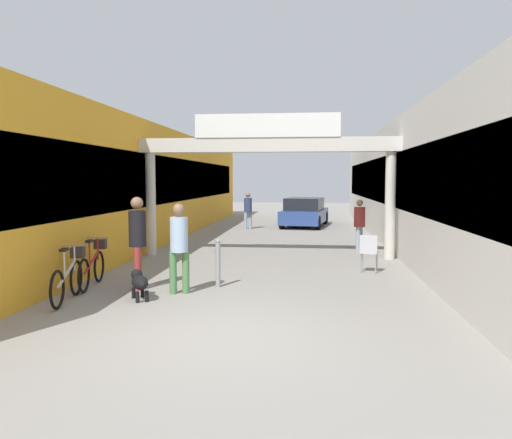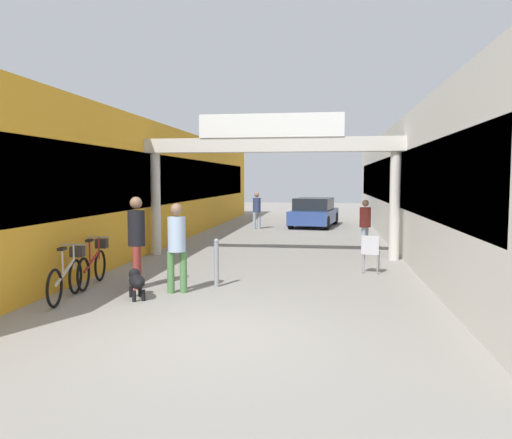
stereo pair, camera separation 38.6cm
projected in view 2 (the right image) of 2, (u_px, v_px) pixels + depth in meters
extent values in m
plane|color=gray|center=(214.00, 335.00, 7.01)|extent=(80.00, 80.00, 0.00)
cube|color=gold|center=(146.00, 185.00, 18.43)|extent=(3.00, 26.00, 3.92)
cube|color=black|center=(185.00, 180.00, 18.20)|extent=(0.04, 23.40, 1.57)
cube|color=beige|center=(433.00, 186.00, 16.98)|extent=(3.00, 26.00, 3.92)
cube|color=black|center=(388.00, 180.00, 17.18)|extent=(0.04, 23.40, 1.57)
cylinder|color=beige|center=(156.00, 204.00, 14.36)|extent=(0.28, 0.28, 2.93)
cylinder|color=beige|center=(395.00, 206.00, 13.41)|extent=(0.28, 0.28, 2.93)
cube|color=beige|center=(271.00, 145.00, 13.75)|extent=(7.40, 0.44, 0.39)
cube|color=white|center=(271.00, 125.00, 13.51)|extent=(3.96, 0.10, 0.64)
cylinder|color=#4C7F47|center=(171.00, 272.00, 9.56)|extent=(0.17, 0.17, 0.80)
cylinder|color=#4C7F47|center=(183.00, 272.00, 9.59)|extent=(0.17, 0.17, 0.80)
cylinder|color=#A5BFE0|center=(177.00, 234.00, 9.51)|extent=(0.42, 0.42, 0.66)
sphere|color=#8C664C|center=(176.00, 209.00, 9.48)|extent=(0.28, 0.28, 0.23)
cylinder|color=#99332D|center=(138.00, 266.00, 10.11)|extent=(0.17, 0.17, 0.86)
cylinder|color=#99332D|center=(137.00, 268.00, 9.88)|extent=(0.17, 0.17, 0.86)
cylinder|color=black|center=(136.00, 228.00, 9.93)|extent=(0.42, 0.42, 0.71)
sphere|color=#8C664C|center=(136.00, 203.00, 9.89)|extent=(0.30, 0.30, 0.24)
cylinder|color=#8C9EB2|center=(364.00, 239.00, 15.11)|extent=(0.18, 0.18, 0.73)
cylinder|color=#8C9EB2|center=(366.00, 239.00, 15.31)|extent=(0.18, 0.18, 0.73)
cylinder|color=#99332D|center=(365.00, 217.00, 15.16)|extent=(0.44, 0.44, 0.60)
sphere|color=tan|center=(365.00, 203.00, 15.12)|extent=(0.27, 0.27, 0.21)
cylinder|color=#8C9EB2|center=(254.00, 221.00, 21.86)|extent=(0.20, 0.20, 0.75)
cylinder|color=#8C9EB2|center=(259.00, 220.00, 21.98)|extent=(0.20, 0.20, 0.75)
cylinder|color=navy|center=(257.00, 205.00, 21.87)|extent=(0.48, 0.48, 0.62)
sphere|color=#8C664C|center=(257.00, 195.00, 21.83)|extent=(0.30, 0.30, 0.21)
ellipsoid|color=black|center=(137.00, 281.00, 9.09)|extent=(0.55, 0.68, 0.25)
sphere|color=black|center=(134.00, 274.00, 9.34)|extent=(0.29, 0.29, 0.21)
sphere|color=white|center=(135.00, 280.00, 9.26)|extent=(0.21, 0.21, 0.15)
cylinder|color=black|center=(131.00, 292.00, 9.25)|extent=(0.10, 0.10, 0.20)
cylinder|color=black|center=(140.00, 291.00, 9.31)|extent=(0.10, 0.10, 0.20)
cylinder|color=black|center=(134.00, 296.00, 8.90)|extent=(0.10, 0.10, 0.20)
cylinder|color=black|center=(143.00, 295.00, 8.96)|extent=(0.10, 0.10, 0.20)
torus|color=black|center=(75.00, 276.00, 9.50)|extent=(0.15, 0.67, 0.67)
torus|color=black|center=(55.00, 288.00, 8.48)|extent=(0.15, 0.67, 0.67)
cube|color=beige|center=(65.00, 272.00, 8.98)|extent=(0.18, 0.94, 0.34)
cylinder|color=beige|center=(62.00, 261.00, 8.84)|extent=(0.04, 0.04, 0.42)
cube|color=black|center=(62.00, 249.00, 8.82)|extent=(0.13, 0.23, 0.05)
cylinder|color=beige|center=(74.00, 257.00, 9.41)|extent=(0.04, 0.04, 0.46)
cylinder|color=gray|center=(73.00, 245.00, 9.39)|extent=(0.46, 0.10, 0.03)
cube|color=#332D28|center=(77.00, 252.00, 9.60)|extent=(0.27, 0.23, 0.20)
torus|color=black|center=(100.00, 265.00, 10.72)|extent=(0.14, 0.67, 0.67)
torus|color=black|center=(83.00, 274.00, 9.70)|extent=(0.14, 0.67, 0.67)
cube|color=red|center=(92.00, 261.00, 10.19)|extent=(0.16, 0.94, 0.34)
cylinder|color=red|center=(90.00, 251.00, 10.06)|extent=(0.04, 0.04, 0.42)
cube|color=black|center=(89.00, 240.00, 10.04)|extent=(0.13, 0.23, 0.05)
cylinder|color=red|center=(99.00, 248.00, 10.63)|extent=(0.04, 0.04, 0.46)
cylinder|color=gray|center=(98.00, 237.00, 10.61)|extent=(0.46, 0.09, 0.03)
cube|color=#332D28|center=(102.00, 243.00, 10.82)|extent=(0.26, 0.23, 0.20)
cylinder|color=gray|center=(216.00, 265.00, 10.11)|extent=(0.10, 0.10, 0.91)
sphere|color=gray|center=(216.00, 241.00, 10.07)|extent=(0.10, 0.10, 0.10)
cylinder|color=gray|center=(364.00, 262.00, 11.89)|extent=(0.04, 0.04, 0.45)
cylinder|color=gray|center=(379.00, 262.00, 11.77)|extent=(0.04, 0.04, 0.45)
cylinder|color=gray|center=(362.00, 264.00, 11.57)|extent=(0.04, 0.04, 0.45)
cylinder|color=gray|center=(377.00, 265.00, 11.45)|extent=(0.04, 0.04, 0.45)
cube|color=silver|center=(371.00, 253.00, 11.65)|extent=(0.47, 0.47, 0.04)
cube|color=silver|center=(370.00, 244.00, 11.46)|extent=(0.40, 0.12, 0.40)
cube|color=#2D478C|center=(314.00, 216.00, 23.16)|extent=(2.30, 4.21, 0.60)
cube|color=#1E2328|center=(314.00, 204.00, 22.97)|extent=(1.87, 2.40, 0.55)
cylinder|color=black|center=(303.00, 217.00, 24.79)|extent=(0.28, 0.62, 0.60)
cylinder|color=black|center=(335.00, 218.00, 24.34)|extent=(0.28, 0.62, 0.60)
cylinder|color=black|center=(291.00, 222.00, 22.02)|extent=(0.28, 0.62, 0.60)
cylinder|color=black|center=(327.00, 223.00, 21.57)|extent=(0.28, 0.62, 0.60)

